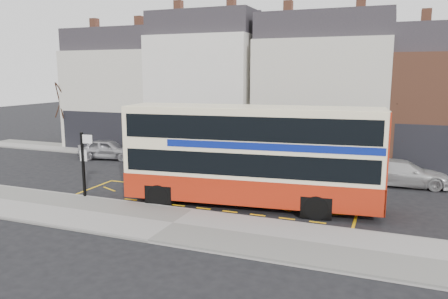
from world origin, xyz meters
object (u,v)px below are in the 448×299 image
at_px(car_white, 403,173).
at_px(street_tree_left, 69,91).
at_px(bus_stop_post, 84,158).
at_px(car_grey, 272,164).
at_px(car_silver, 108,149).
at_px(street_tree_right, 400,111).
at_px(double_decker_bus, 252,155).

distance_m(car_white, street_tree_left, 26.82).
bearing_deg(bus_stop_post, car_grey, 43.31).
xyz_separation_m(car_silver, car_white, (20.09, -0.38, -0.01)).
bearing_deg(street_tree_left, bus_stop_post, -47.35).
bearing_deg(car_grey, street_tree_right, -69.14).
bearing_deg(bus_stop_post, car_white, 23.79).
height_order(double_decker_bus, car_silver, double_decker_bus).
bearing_deg(bus_stop_post, double_decker_bus, 7.08).
bearing_deg(car_white, car_silver, 84.70).
relative_size(bus_stop_post, car_silver, 0.76).
bearing_deg(street_tree_right, car_white, -85.22).
bearing_deg(double_decker_bus, car_silver, 145.63).
xyz_separation_m(double_decker_bus, car_grey, (-0.83, 6.66, -1.82)).
xyz_separation_m(car_grey, street_tree_right, (7.27, 3.76, 3.21)).
height_order(double_decker_bus, bus_stop_post, double_decker_bus).
bearing_deg(street_tree_right, bus_stop_post, -139.68).
bearing_deg(car_silver, street_tree_left, 50.97).
bearing_deg(car_silver, street_tree_right, -91.09).
distance_m(double_decker_bus, car_silver, 15.21).
bearing_deg(double_decker_bus, street_tree_right, 51.86).
bearing_deg(street_tree_right, double_decker_bus, -121.71).
relative_size(car_silver, street_tree_left, 0.61).
bearing_deg(car_silver, car_grey, -102.60).
bearing_deg(bus_stop_post, street_tree_right, 33.94).
bearing_deg(street_tree_left, double_decker_bus, -28.08).
relative_size(car_white, street_tree_left, 0.71).
distance_m(street_tree_left, street_tree_right, 25.96).
distance_m(bus_stop_post, car_grey, 11.37).
height_order(double_decker_bus, street_tree_right, street_tree_right).
bearing_deg(car_silver, car_white, -101.74).
height_order(bus_stop_post, car_grey, bus_stop_post).
relative_size(car_silver, car_grey, 1.05).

